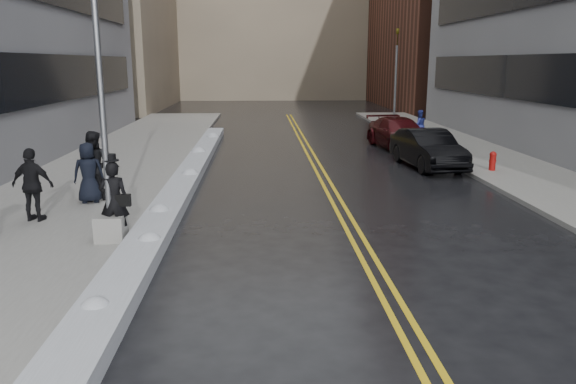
{
  "coord_description": "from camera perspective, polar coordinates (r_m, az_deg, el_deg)",
  "views": [
    {
      "loc": [
        0.17,
        -10.62,
        4.19
      ],
      "look_at": [
        0.79,
        1.78,
        1.3
      ],
      "focal_mm": 35.0,
      "sensor_mm": 36.0,
      "label": 1
    }
  ],
  "objects": [
    {
      "name": "car_maroon",
      "position": [
        28.32,
        11.24,
        5.87
      ],
      "size": [
        2.77,
        5.39,
        1.49
      ],
      "primitive_type": "imported",
      "rotation": [
        0.0,
        0.0,
        0.14
      ],
      "color": "#37080C",
      "rests_on": "ground"
    },
    {
      "name": "car_black",
      "position": [
        23.31,
        14.03,
        4.27
      ],
      "size": [
        2.13,
        4.83,
        1.54
      ],
      "primitive_type": "imported",
      "rotation": [
        0.0,
        0.0,
        0.11
      ],
      "color": "black",
      "rests_on": "ground"
    },
    {
      "name": "lane_line_left",
      "position": [
        21.16,
        3.11,
        1.67
      ],
      "size": [
        0.12,
        50.0,
        0.01
      ],
      "primitive_type": "cube",
      "color": "gold",
      "rests_on": "ground"
    },
    {
      "name": "sidewalk_west",
      "position": [
        21.85,
        -18.53,
        1.55
      ],
      "size": [
        5.5,
        50.0,
        0.15
      ],
      "primitive_type": "cube",
      "color": "gray",
      "rests_on": "ground"
    },
    {
      "name": "building_far",
      "position": [
        70.97,
        -1.45,
        18.6
      ],
      "size": [
        36.0,
        16.0,
        22.0
      ],
      "primitive_type": "cube",
      "color": "gray",
      "rests_on": "ground"
    },
    {
      "name": "lane_line_right",
      "position": [
        21.19,
        3.92,
        1.67
      ],
      "size": [
        0.12,
        50.0,
        0.01
      ],
      "primitive_type": "cube",
      "color": "gold",
      "rests_on": "ground"
    },
    {
      "name": "fire_hydrant",
      "position": [
        22.73,
        20.07,
        3.08
      ],
      "size": [
        0.26,
        0.26,
        0.73
      ],
      "color": "maroon",
      "rests_on": "sidewalk_east"
    },
    {
      "name": "pedestrian_east",
      "position": [
        30.52,
        13.18,
        6.64
      ],
      "size": [
        0.82,
        0.66,
        1.58
      ],
      "primitive_type": "imported",
      "rotation": [
        0.0,
        0.0,
        3.23
      ],
      "color": "navy",
      "rests_on": "sidewalk_east"
    },
    {
      "name": "pedestrian_b",
      "position": [
        17.75,
        -19.17,
        2.59
      ],
      "size": [
        1.08,
        0.89,
        2.05
      ],
      "primitive_type": "imported",
      "rotation": [
        0.0,
        0.0,
        3.02
      ],
      "color": "black",
      "rests_on": "sidewalk_west"
    },
    {
      "name": "lamppost",
      "position": [
        13.2,
        -18.16,
        5.24
      ],
      "size": [
        0.65,
        0.65,
        7.62
      ],
      "color": "gray",
      "rests_on": "sidewalk_west"
    },
    {
      "name": "pedestrian_c",
      "position": [
        17.34,
        -19.6,
        1.86
      ],
      "size": [
        0.97,
        0.73,
        1.78
      ],
      "primitive_type": "imported",
      "rotation": [
        0.0,
        0.0,
        3.35
      ],
      "color": "black",
      "rests_on": "sidewalk_west"
    },
    {
      "name": "pedestrian_fedora",
      "position": [
        13.48,
        -17.25,
        -0.86
      ],
      "size": [
        0.7,
        0.48,
        1.85
      ],
      "primitive_type": "imported",
      "rotation": [
        0.0,
        0.0,
        3.08
      ],
      "color": "black",
      "rests_on": "sidewalk_west"
    },
    {
      "name": "snow_ridge",
      "position": [
        19.23,
        -10.63,
        0.8
      ],
      "size": [
        0.9,
        30.0,
        0.34
      ],
      "primitive_type": "cube",
      "color": "silver",
      "rests_on": "ground"
    },
    {
      "name": "sidewalk_east",
      "position": [
        23.21,
        22.26,
        1.9
      ],
      "size": [
        4.0,
        50.0,
        0.15
      ],
      "primitive_type": "cube",
      "color": "gray",
      "rests_on": "ground"
    },
    {
      "name": "building_west_far",
      "position": [
        57.03,
        -19.72,
        17.21
      ],
      "size": [
        14.0,
        22.0,
        18.0
      ],
      "primitive_type": "cube",
      "color": "gray",
      "rests_on": "ground"
    },
    {
      "name": "pedestrian_d",
      "position": [
        15.84,
        -24.5,
        0.66
      ],
      "size": [
        1.18,
        0.66,
        1.91
      ],
      "primitive_type": "imported",
      "rotation": [
        0.0,
        0.0,
        2.96
      ],
      "color": "black",
      "rests_on": "sidewalk_west"
    },
    {
      "name": "traffic_signal",
      "position": [
        35.62,
        10.89,
        11.6
      ],
      "size": [
        0.16,
        0.2,
        6.0
      ],
      "color": "gray",
      "rests_on": "sidewalk_east"
    },
    {
      "name": "ground",
      "position": [
        11.42,
        -3.55,
        -8.45
      ],
      "size": [
        160.0,
        160.0,
        0.0
      ],
      "primitive_type": "plane",
      "color": "black",
      "rests_on": "ground"
    }
  ]
}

